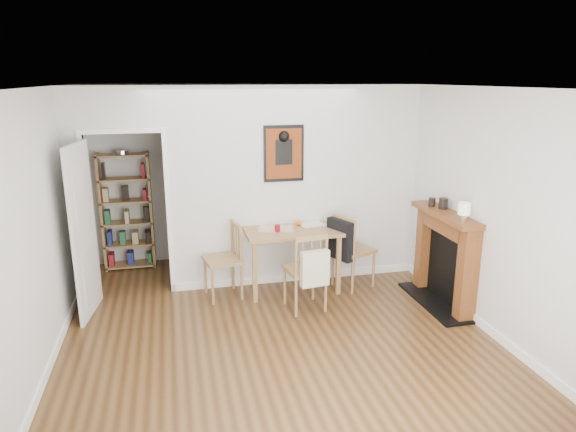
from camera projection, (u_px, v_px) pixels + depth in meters
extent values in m
plane|color=brown|center=(275.00, 330.00, 5.64)|extent=(5.20, 5.20, 0.00)
plane|color=silver|center=(240.00, 172.00, 7.74)|extent=(4.50, 0.00, 4.50)
plane|color=silver|center=(367.00, 336.00, 2.86)|extent=(4.50, 0.00, 4.50)
plane|color=silver|center=(39.00, 231.00, 4.81)|extent=(0.00, 5.20, 5.20)
plane|color=silver|center=(469.00, 205.00, 5.79)|extent=(0.00, 5.20, 5.20)
plane|color=silver|center=(273.00, 87.00, 4.96)|extent=(5.20, 5.20, 0.00)
cube|color=silver|center=(296.00, 187.00, 6.74)|extent=(3.35, 0.10, 2.60)
cube|color=silver|center=(78.00, 197.00, 6.15)|extent=(0.25, 0.10, 2.60)
cube|color=silver|center=(120.00, 109.00, 6.01)|extent=(0.90, 0.10, 0.55)
cube|color=white|center=(88.00, 219.00, 6.25)|extent=(0.06, 0.14, 2.05)
cube|color=white|center=(169.00, 214.00, 6.46)|extent=(0.06, 0.14, 2.05)
cube|color=white|center=(296.00, 277.00, 7.01)|extent=(3.35, 0.02, 0.10)
cube|color=white|center=(43.00, 383.00, 4.58)|extent=(0.02, 4.00, 0.10)
cube|color=white|center=(489.00, 330.00, 5.55)|extent=(0.02, 4.00, 0.10)
cube|color=silver|center=(84.00, 231.00, 5.81)|extent=(0.15, 0.80, 2.00)
cube|color=black|center=(284.00, 154.00, 6.52)|extent=(0.52, 0.02, 0.72)
cube|color=#672A0D|center=(284.00, 154.00, 6.51)|extent=(0.46, 0.00, 0.64)
cube|color=olive|center=(292.00, 230.00, 6.56)|extent=(1.20, 0.76, 0.04)
cube|color=olive|center=(255.00, 272.00, 6.26)|extent=(0.05, 0.05, 0.78)
cube|color=olive|center=(338.00, 265.00, 6.49)|extent=(0.05, 0.05, 0.78)
cube|color=olive|center=(247.00, 255.00, 6.85)|extent=(0.05, 0.05, 0.78)
cube|color=olive|center=(324.00, 250.00, 7.08)|extent=(0.05, 0.05, 0.78)
cube|color=black|center=(339.00, 240.00, 6.52)|extent=(0.26, 0.41, 0.51)
cube|color=beige|center=(314.00, 268.00, 5.81)|extent=(0.34, 0.15, 0.42)
cube|color=olive|center=(102.00, 213.00, 7.24)|extent=(0.04, 0.28, 1.68)
cube|color=olive|center=(151.00, 210.00, 7.39)|extent=(0.04, 0.28, 1.68)
cube|color=olive|center=(131.00, 264.00, 7.53)|extent=(0.71, 0.28, 0.03)
cube|color=olive|center=(128.00, 223.00, 7.36)|extent=(0.71, 0.28, 0.03)
cube|color=olive|center=(122.00, 155.00, 7.11)|extent=(0.71, 0.28, 0.03)
cube|color=maroon|center=(127.00, 211.00, 7.32)|extent=(0.62, 0.23, 0.23)
cube|color=brown|center=(467.00, 275.00, 5.73)|extent=(0.20, 0.16, 1.10)
cube|color=brown|center=(425.00, 248.00, 6.66)|extent=(0.20, 0.16, 1.10)
cube|color=brown|center=(446.00, 214.00, 6.04)|extent=(0.30, 1.21, 0.06)
cube|color=brown|center=(448.00, 225.00, 6.08)|extent=(0.20, 0.85, 0.20)
cube|color=black|center=(448.00, 268.00, 6.24)|extent=(0.08, 0.81, 0.88)
cube|color=black|center=(437.00, 302.00, 6.33)|extent=(0.45, 1.25, 0.03)
cylinder|color=maroon|center=(277.00, 228.00, 6.42)|extent=(0.07, 0.07, 0.09)
sphere|color=orange|center=(299.00, 223.00, 6.68)|extent=(0.07, 0.07, 0.07)
cube|color=beige|center=(276.00, 228.00, 6.56)|extent=(0.51, 0.42, 0.00)
cube|color=silver|center=(312.00, 224.00, 6.71)|extent=(0.35, 0.29, 0.02)
cylinder|color=silver|center=(463.00, 218.00, 5.63)|extent=(0.07, 0.07, 0.08)
cylinder|color=beige|center=(464.00, 209.00, 5.60)|extent=(0.13, 0.13, 0.13)
cylinder|color=black|center=(443.00, 203.00, 6.16)|extent=(0.11, 0.11, 0.13)
cylinder|color=black|center=(432.00, 202.00, 6.28)|extent=(0.08, 0.08, 0.11)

